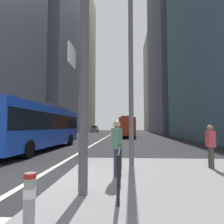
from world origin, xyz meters
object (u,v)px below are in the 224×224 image
(city_bus_red_receding, at_px, (126,126))
(pedestrian_walking, at_px, (117,145))
(bollard_left, at_px, (29,196))
(pedestrian_waiting, at_px, (211,144))
(car_receding_near, at_px, (123,129))
(car_oncoming_mid, at_px, (95,129))
(street_lamp_post, at_px, (131,43))
(traffic_signal_gantry, at_px, (12,30))
(city_bus_blue_oncoming, at_px, (39,125))

(city_bus_red_receding, xyz_separation_m, pedestrian_walking, (-0.61, -28.84, -0.72))
(pedestrian_walking, bearing_deg, bollard_left, -110.59)
(pedestrian_waiting, bearing_deg, car_receding_near, 93.81)
(car_oncoming_mid, height_order, pedestrian_walking, car_oncoming_mid)
(street_lamp_post, height_order, pedestrian_walking, street_lamp_post)
(car_receding_near, bearing_deg, pedestrian_waiting, -86.19)
(car_oncoming_mid, relative_size, traffic_signal_gantry, 0.70)
(car_receding_near, xyz_separation_m, pedestrian_waiting, (3.68, -55.32, 0.05))
(street_lamp_post, height_order, pedestrian_waiting, street_lamp_post)
(city_bus_blue_oncoming, relative_size, traffic_signal_gantry, 2.01)
(city_bus_red_receding, height_order, street_lamp_post, street_lamp_post)
(city_bus_blue_oncoming, height_order, car_oncoming_mid, city_bus_blue_oncoming)
(city_bus_blue_oncoming, relative_size, car_receding_near, 2.67)
(bollard_left, xyz_separation_m, pedestrian_walking, (1.26, 3.34, 0.51))
(city_bus_blue_oncoming, height_order, street_lamp_post, street_lamp_post)
(pedestrian_walking, bearing_deg, car_oncoming_mid, 98.94)
(pedestrian_waiting, bearing_deg, city_bus_red_receding, 95.94)
(city_bus_red_receding, height_order, car_oncoming_mid, city_bus_red_receding)
(street_lamp_post, distance_m, pedestrian_walking, 4.66)
(street_lamp_post, distance_m, bollard_left, 7.34)
(city_bus_red_receding, height_order, bollard_left, city_bus_red_receding)
(street_lamp_post, relative_size, bollard_left, 9.78)
(pedestrian_waiting, distance_m, pedestrian_walking, 3.72)
(city_bus_blue_oncoming, bearing_deg, car_oncoming_mid, 93.22)
(car_receding_near, distance_m, pedestrian_waiting, 55.44)
(street_lamp_post, xyz_separation_m, bollard_left, (-1.79, -5.36, -4.68))
(bollard_left, bearing_deg, car_oncoming_mid, 97.22)
(car_oncoming_mid, xyz_separation_m, street_lamp_post, (9.14, -52.64, 4.29))
(city_bus_blue_oncoming, height_order, pedestrian_waiting, city_bus_blue_oncoming)
(car_receding_near, bearing_deg, city_bus_blue_oncoming, -96.76)
(city_bus_blue_oncoming, relative_size, pedestrian_waiting, 7.47)
(car_oncoming_mid, distance_m, pedestrian_walking, 55.33)
(city_bus_blue_oncoming, height_order, pedestrian_walking, city_bus_blue_oncoming)
(bollard_left, relative_size, pedestrian_walking, 0.47)
(car_oncoming_mid, bearing_deg, bollard_left, -82.78)
(city_bus_blue_oncoming, relative_size, bollard_left, 14.77)
(bollard_left, bearing_deg, car_receding_near, 89.01)
(car_oncoming_mid, bearing_deg, street_lamp_post, -80.15)
(car_receding_near, distance_m, traffic_signal_gantry, 58.61)
(bollard_left, height_order, pedestrian_walking, pedestrian_walking)
(street_lamp_post, bearing_deg, car_oncoming_mid, 99.85)
(traffic_signal_gantry, relative_size, bollard_left, 7.33)
(pedestrian_waiting, relative_size, pedestrian_walking, 0.93)
(city_bus_red_receding, xyz_separation_m, traffic_signal_gantry, (-3.12, -30.66, 2.24))
(traffic_signal_gantry, bearing_deg, pedestrian_waiting, 27.87)
(car_oncoming_mid, distance_m, bollard_left, 58.47)
(car_oncoming_mid, height_order, pedestrian_waiting, car_oncoming_mid)
(car_oncoming_mid, height_order, street_lamp_post, street_lamp_post)
(car_receding_near, relative_size, street_lamp_post, 0.57)
(car_receding_near, bearing_deg, car_oncoming_mid, -166.62)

